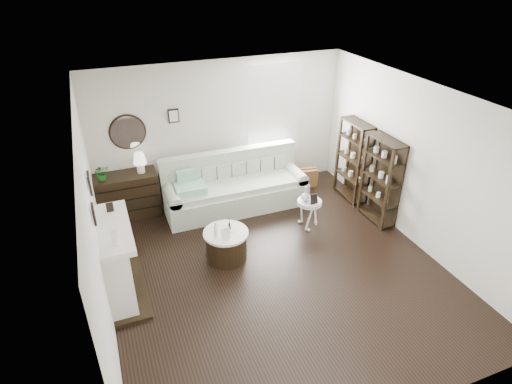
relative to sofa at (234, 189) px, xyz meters
name	(u,v)px	position (x,y,z in m)	size (l,w,h in m)	color
room	(256,114)	(0.70, 0.62, 1.25)	(5.50, 5.50, 5.50)	black
fireplace	(118,263)	(-2.34, -1.78, 0.19)	(0.50, 1.40, 1.84)	white
shelf_unit_far	(353,161)	(2.30, -0.53, 0.45)	(0.30, 0.80, 1.60)	black
shelf_unit_near	(381,180)	(2.30, -1.43, 0.45)	(0.30, 0.80, 1.60)	black
sofa	(234,189)	(0.00, 0.00, 0.00)	(2.73, 0.94, 1.06)	#B1BCA7
quilt	(190,188)	(-0.89, -0.14, 0.26)	(0.55, 0.45, 0.14)	#268E65
suitcase	(304,178)	(1.61, 0.19, -0.15)	(0.59, 0.20, 0.39)	brown
dresser	(124,196)	(-2.03, 0.39, 0.07)	(1.26, 0.54, 0.84)	black
table_lamp	(140,163)	(-1.66, 0.39, 0.68)	(0.24, 0.24, 0.38)	#ECE1C7
potted_plant	(101,173)	(-2.35, 0.33, 0.63)	(0.26, 0.22, 0.29)	#19581A
drum_table	(226,245)	(-0.67, -1.55, -0.10)	(0.72, 0.72, 0.50)	black
pedestal_table	(309,203)	(1.00, -1.21, 0.14)	(0.44, 0.44, 0.53)	silver
eiffel_drum	(229,224)	(-0.59, -1.50, 0.25)	(0.12, 0.12, 0.20)	black
bottle_drum	(216,230)	(-0.85, -1.63, 0.29)	(0.06, 0.06, 0.27)	silver
card_frame_drum	(226,234)	(-0.72, -1.73, 0.25)	(0.14, 0.01, 0.19)	silver
eiffel_ped	(313,194)	(1.09, -1.18, 0.28)	(0.11, 0.11, 0.19)	black
flask_ped	(306,194)	(0.93, -1.19, 0.33)	(0.15, 0.15, 0.29)	silver
card_frame_ped	(314,199)	(1.02, -1.32, 0.28)	(0.14, 0.01, 0.19)	black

